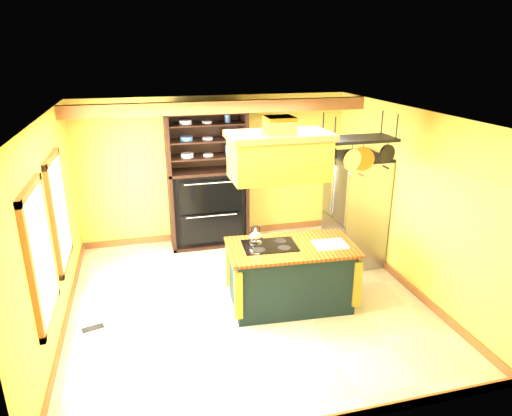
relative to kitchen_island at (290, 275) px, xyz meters
name	(u,v)px	position (x,y,z in m)	size (l,w,h in m)	color
floor	(247,300)	(-0.58, 0.25, -0.47)	(5.00, 5.00, 0.00)	beige
ceiling	(245,115)	(-0.58, 0.25, 2.23)	(5.00, 5.00, 0.00)	white
wall_back	(215,169)	(-0.58, 2.75, 0.88)	(5.00, 0.02, 2.70)	gold
wall_front	(312,311)	(-0.58, -2.25, 0.88)	(5.00, 0.02, 2.70)	gold
wall_left	(50,232)	(-3.08, 0.25, 0.88)	(0.02, 5.00, 2.70)	gold
wall_right	(408,200)	(1.92, 0.25, 0.88)	(0.02, 5.00, 2.70)	gold
ceiling_beam	(221,107)	(-0.58, 1.95, 2.12)	(5.00, 0.15, 0.20)	#9C5A30
window_near	(41,255)	(-3.05, -0.55, 0.93)	(0.06, 1.06, 1.56)	#9C5A30
window_far	(59,212)	(-3.05, 0.85, 0.93)	(0.06, 1.06, 1.56)	#9C5A30
kitchen_island	(290,275)	(0.00, 0.00, 0.00)	(1.82, 1.09, 1.11)	black
range_hood	(279,154)	(-0.20, 0.00, 1.76)	(1.31, 0.74, 0.80)	#A8852A
pot_rack	(358,146)	(0.91, 0.00, 1.80)	(1.02, 0.48, 0.80)	black
refrigerator	(354,212)	(1.51, 1.13, 0.42)	(0.79, 0.93, 1.82)	#9B9EA3
hutch	(208,195)	(-0.78, 2.48, 0.48)	(1.41, 0.64, 2.50)	black
floor_register	(93,328)	(-2.71, 0.07, -0.46)	(0.28, 0.12, 0.01)	black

